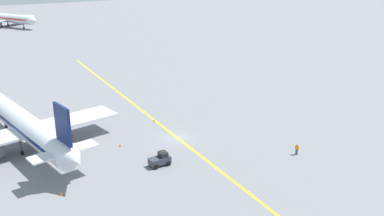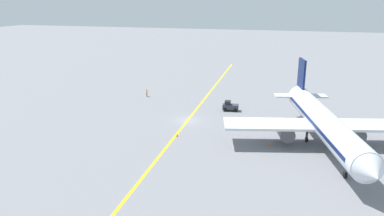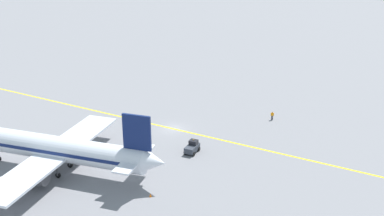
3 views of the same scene
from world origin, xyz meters
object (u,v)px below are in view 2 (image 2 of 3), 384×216
object	(u,v)px
airplane_at_gate	(323,122)
ground_crew_worker	(147,93)
traffic_cone_far_edge	(177,135)
traffic_cone_near_nose	(307,112)
traffic_cone_by_wingtip	(239,125)
baggage_tug_dark	(230,106)
traffic_cone_mid_apron	(271,143)

from	to	relation	value
airplane_at_gate	ground_crew_worker	world-z (taller)	airplane_at_gate
traffic_cone_far_edge	traffic_cone_near_nose	bearing A→B (deg)	-136.85
traffic_cone_by_wingtip	airplane_at_gate	bearing A→B (deg)	157.15
baggage_tug_dark	traffic_cone_by_wingtip	world-z (taller)	baggage_tug_dark
ground_crew_worker	traffic_cone_near_nose	world-z (taller)	ground_crew_worker
ground_crew_worker	traffic_cone_mid_apron	bearing A→B (deg)	143.28
baggage_tug_dark	traffic_cone_far_edge	world-z (taller)	baggage_tug_dark
ground_crew_worker	airplane_at_gate	bearing A→B (deg)	150.89
ground_crew_worker	traffic_cone_far_edge	world-z (taller)	ground_crew_worker
airplane_at_gate	ground_crew_worker	distance (m)	40.47
ground_crew_worker	traffic_cone_far_edge	xyz separation A→B (m)	(-14.01, 21.70, -0.63)
traffic_cone_near_nose	traffic_cone_by_wingtip	xyz separation A→B (m)	(10.95, 10.85, 0.00)
airplane_at_gate	traffic_cone_near_nose	distance (m)	16.66
baggage_tug_dark	ground_crew_worker	distance (m)	20.21
baggage_tug_dark	ground_crew_worker	size ratio (longest dim) A/B	1.88
ground_crew_worker	traffic_cone_far_edge	distance (m)	25.84
traffic_cone_mid_apron	traffic_cone_far_edge	distance (m)	14.37
baggage_tug_dark	traffic_cone_mid_apron	distance (m)	17.95
baggage_tug_dark	traffic_cone_by_wingtip	size ratio (longest dim) A/B	5.73
traffic_cone_mid_apron	baggage_tug_dark	bearing A→B (deg)	-60.05
ground_crew_worker	traffic_cone_by_wingtip	size ratio (longest dim) A/B	3.05
ground_crew_worker	traffic_cone_mid_apron	world-z (taller)	ground_crew_worker
airplane_at_gate	traffic_cone_far_edge	distance (m)	21.63
traffic_cone_mid_apron	traffic_cone_by_wingtip	size ratio (longest dim) A/B	1.00
airplane_at_gate	traffic_cone_far_edge	xyz separation A→B (m)	(21.26, 2.06, -3.43)
traffic_cone_mid_apron	traffic_cone_far_edge	bearing A→B (deg)	2.12
airplane_at_gate	traffic_cone_mid_apron	distance (m)	7.86
baggage_tug_dark	traffic_cone_near_nose	bearing A→B (deg)	-171.16
airplane_at_gate	baggage_tug_dark	size ratio (longest dim) A/B	11.15
traffic_cone_mid_apron	traffic_cone_far_edge	world-z (taller)	same
airplane_at_gate	ground_crew_worker	bearing A→B (deg)	-29.11
traffic_cone_near_nose	traffic_cone_far_edge	xyz separation A→B (m)	(19.48, 18.26, 0.00)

